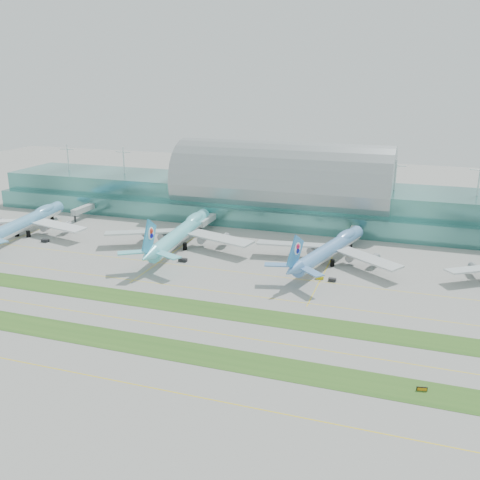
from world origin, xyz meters
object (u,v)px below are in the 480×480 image
(taxiway_sign_east, at_px, (422,389))
(airliner_a, at_px, (26,221))
(airliner_c, at_px, (331,248))
(terminal, at_px, (282,194))
(airliner_b, at_px, (181,232))

(taxiway_sign_east, bearing_deg, airliner_a, 145.02)
(airliner_a, relative_size, taxiway_sign_east, 29.15)
(airliner_c, bearing_deg, airliner_a, -163.04)
(terminal, distance_m, airliner_a, 135.67)
(airliner_a, bearing_deg, airliner_b, -3.88)
(airliner_c, bearing_deg, taxiway_sign_east, -52.44)
(airliner_a, height_order, taxiway_sign_east, airliner_a)
(airliner_b, relative_size, taxiway_sign_east, 30.29)
(terminal, height_order, airliner_c, terminal)
(taxiway_sign_east, bearing_deg, terminal, 105.11)
(terminal, bearing_deg, taxiway_sign_east, -63.73)
(airliner_b, relative_size, airliner_c, 1.12)
(terminal, bearing_deg, airliner_a, -148.37)
(terminal, bearing_deg, airliner_c, -59.41)
(airliner_b, distance_m, taxiway_sign_east, 142.69)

